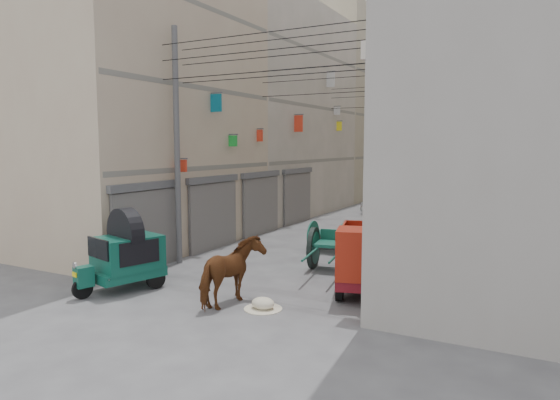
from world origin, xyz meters
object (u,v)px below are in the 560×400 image
Objects in this scene: second_cart at (328,236)px; horse at (232,272)px; feed_sack at (263,303)px; distant_car_white at (380,204)px; tonga_cart at (333,248)px; auto_rickshaw at (126,253)px; distant_car_grey at (451,201)px; distant_car_green at (443,188)px; mini_truck at (367,261)px.

horse is (0.32, -7.16, 0.24)m from second_cart.
feed_sack is 0.19× the size of distant_car_white.
tonga_cart is at bearing 89.78° from feed_sack.
feed_sack is at bearing 20.30° from auto_rickshaw.
distant_car_grey is at bearing 76.92° from tonga_cart.
distant_car_green is at bearing -84.22° from distant_car_white.
mini_truck is at bearing -58.57° from second_cart.
auto_rickshaw reaches higher than tonga_cart.
auto_rickshaw is 32.92m from distant_car_green.
horse is 0.64× the size of distant_car_white.
distant_car_white is 0.83× the size of distant_car_green.
feed_sack is (4.29, 0.29, -0.89)m from auto_rickshaw.
distant_car_grey is 0.94× the size of distant_car_green.
horse reaches higher than distant_car_white.
auto_rickshaw is 0.70× the size of mini_truck.
feed_sack is at bearing -100.34° from tonga_cart.
tonga_cart is 2.80m from mini_truck.
distant_car_green is (-0.20, 25.41, -0.06)m from second_cart.
auto_rickshaw is 6.74m from mini_truck.
tonga_cart is at bearing 112.01° from distant_car_white.
tonga_cart is 1.58× the size of horse.
second_cart reaches higher than distant_car_white.
tonga_cart is 4.69m from horse.
auto_rickshaw is at bearing -141.88° from tonga_cart.
auto_rickshaw reaches higher than feed_sack.
mini_truck is at bearing 106.49° from distant_car_green.
distant_car_grey is at bearing -92.62° from horse.
horse reaches higher than second_cart.
auto_rickshaw is at bearing 95.24° from distant_car_green.
auto_rickshaw is 4.39m from feed_sack.
auto_rickshaw reaches higher than distant_car_grey.
horse is at bearing -153.57° from mini_truck.
second_cart is 0.43× the size of distant_car_white.
auto_rickshaw reaches higher than horse.
tonga_cart is 0.85× the size of distant_car_green.
distant_car_grey reaches higher than second_cart.
auto_rickshaw is 0.82× the size of tonga_cart.
distant_car_white is at bearing -82.50° from horse.
distant_car_white is at bearing 98.11° from feed_sack.
distant_car_white is (-2.73, 14.48, -0.18)m from tonga_cart.
second_cart is 7.17m from horse.
mini_truck is 5.57m from second_cart.
distant_car_green is (-1.39, 32.50, 0.40)m from feed_sack.
second_cart is 7.20m from feed_sack.
feed_sack is (1.20, -7.09, -0.46)m from second_cart.
distant_car_green reaches higher than feed_sack.
feed_sack is 19.21m from distant_car_white.
tonga_cart is 28.00m from distant_car_green.
mini_truck is at bearing 116.79° from distant_car_white.
distant_car_white is 0.88× the size of distant_car_grey.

